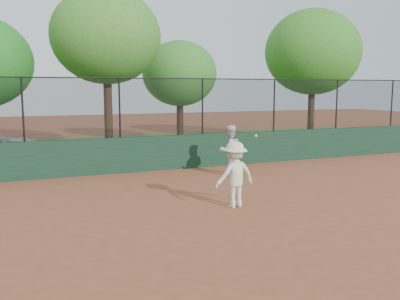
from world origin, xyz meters
name	(u,v)px	position (x,y,z in m)	size (l,w,h in m)	color
ground	(205,218)	(0.00, 0.00, 0.00)	(80.00, 80.00, 0.00)	brown
back_wall	(135,154)	(0.00, 6.00, 0.60)	(26.00, 0.20, 1.20)	#1A3A26
grass_strip	(103,150)	(0.00, 12.00, 0.00)	(36.00, 12.00, 0.01)	#305219
player_second	(230,150)	(2.70, 4.20, 0.83)	(0.81, 0.63, 1.66)	silver
player_main	(235,175)	(1.05, 0.63, 0.79)	(1.08, 0.72, 1.78)	beige
fence_assembly	(133,107)	(-0.03, 6.00, 2.24)	(26.00, 0.06, 2.00)	black
tree_2	(106,37)	(0.02, 10.53, 5.00)	(4.65, 4.23, 7.02)	#422A17
tree_3	(180,74)	(4.32, 13.23, 3.58)	(3.91, 3.55, 5.29)	#372112
tree_4	(313,52)	(10.73, 10.66, 4.68)	(5.08, 4.62, 6.89)	#432A18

